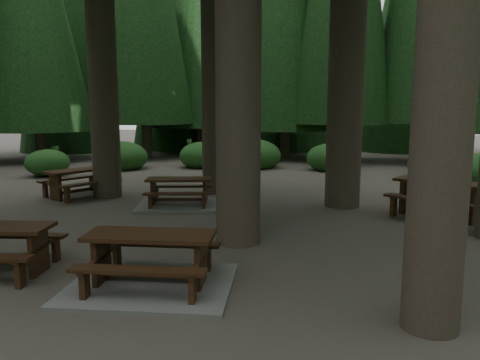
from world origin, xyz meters
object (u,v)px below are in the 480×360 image
(picnic_table_d, at_px, (440,193))
(picnic_table_b, at_px, (80,178))
(picnic_table_a, at_px, (151,268))
(picnic_table_c, at_px, (179,197))

(picnic_table_d, bearing_deg, picnic_table_b, -150.74)
(picnic_table_b, bearing_deg, picnic_table_a, -112.28)
(picnic_table_a, height_order, picnic_table_c, picnic_table_a)
(picnic_table_b, distance_m, picnic_table_c, 3.29)
(picnic_table_a, relative_size, picnic_table_b, 1.16)
(picnic_table_d, bearing_deg, picnic_table_a, -99.59)
(picnic_table_c, bearing_deg, picnic_table_b, 156.14)
(picnic_table_a, relative_size, picnic_table_d, 1.06)
(picnic_table_a, bearing_deg, picnic_table_d, 41.32)
(picnic_table_a, bearing_deg, picnic_table_b, 121.55)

